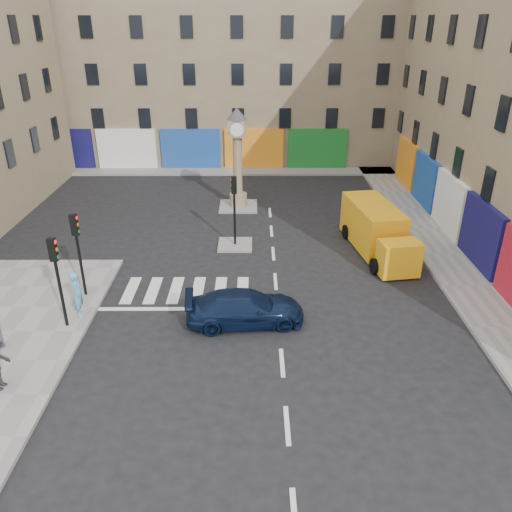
{
  "coord_description": "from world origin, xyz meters",
  "views": [
    {
      "loc": [
        -0.97,
        -16.23,
        11.01
      ],
      "look_at": [
        -0.91,
        2.56,
        2.0
      ],
      "focal_mm": 35.0,
      "sensor_mm": 36.0,
      "label": 1
    }
  ],
  "objects_px": {
    "traffic_light_left_far": "(77,242)",
    "yellow_van": "(377,230)",
    "traffic_light_island": "(234,200)",
    "traffic_light_left_near": "(56,269)",
    "navy_sedan": "(245,308)",
    "pedestrian_blue": "(78,294)",
    "clock_pillar": "(238,152)"
  },
  "relations": [
    {
      "from": "clock_pillar",
      "to": "pedestrian_blue",
      "type": "bearing_deg",
      "value": -114.8
    },
    {
      "from": "traffic_light_island",
      "to": "yellow_van",
      "type": "bearing_deg",
      "value": -5.01
    },
    {
      "from": "traffic_light_island",
      "to": "clock_pillar",
      "type": "distance_m",
      "value": 6.07
    },
    {
      "from": "traffic_light_left_near",
      "to": "navy_sedan",
      "type": "relative_size",
      "value": 0.8
    },
    {
      "from": "navy_sedan",
      "to": "pedestrian_blue",
      "type": "relative_size",
      "value": 2.46
    },
    {
      "from": "traffic_light_left_far",
      "to": "navy_sedan",
      "type": "bearing_deg",
      "value": -16.19
    },
    {
      "from": "traffic_light_left_near",
      "to": "yellow_van",
      "type": "height_order",
      "value": "traffic_light_left_near"
    },
    {
      "from": "clock_pillar",
      "to": "yellow_van",
      "type": "bearing_deg",
      "value": -42.27
    },
    {
      "from": "traffic_light_left_far",
      "to": "navy_sedan",
      "type": "height_order",
      "value": "traffic_light_left_far"
    },
    {
      "from": "traffic_light_left_near",
      "to": "navy_sedan",
      "type": "xyz_separation_m",
      "value": [
        6.95,
        0.38,
        -1.95
      ]
    },
    {
      "from": "traffic_light_left_far",
      "to": "clock_pillar",
      "type": "distance_m",
      "value": 13.05
    },
    {
      "from": "navy_sedan",
      "to": "yellow_van",
      "type": "height_order",
      "value": "yellow_van"
    },
    {
      "from": "navy_sedan",
      "to": "pedestrian_blue",
      "type": "height_order",
      "value": "pedestrian_blue"
    },
    {
      "from": "traffic_light_left_far",
      "to": "traffic_light_island",
      "type": "relative_size",
      "value": 1.0
    },
    {
      "from": "traffic_light_left_far",
      "to": "traffic_light_island",
      "type": "xyz_separation_m",
      "value": [
        6.3,
        5.4,
        -0.03
      ]
    },
    {
      "from": "traffic_light_island",
      "to": "clock_pillar",
      "type": "bearing_deg",
      "value": 90.0
    },
    {
      "from": "pedestrian_blue",
      "to": "traffic_light_island",
      "type": "bearing_deg",
      "value": -51.75
    },
    {
      "from": "traffic_light_left_near",
      "to": "traffic_light_island",
      "type": "bearing_deg",
      "value": 51.07
    },
    {
      "from": "clock_pillar",
      "to": "pedestrian_blue",
      "type": "xyz_separation_m",
      "value": [
        -6.0,
        -12.98,
        -2.45
      ]
    },
    {
      "from": "yellow_van",
      "to": "pedestrian_blue",
      "type": "height_order",
      "value": "yellow_van"
    },
    {
      "from": "pedestrian_blue",
      "to": "traffic_light_left_far",
      "type": "bearing_deg",
      "value": -0.41
    },
    {
      "from": "traffic_light_island",
      "to": "navy_sedan",
      "type": "xyz_separation_m",
      "value": [
        0.65,
        -7.42,
        -1.92
      ]
    },
    {
      "from": "traffic_light_island",
      "to": "traffic_light_left_near",
      "type": "bearing_deg",
      "value": -128.93
    },
    {
      "from": "pedestrian_blue",
      "to": "navy_sedan",
      "type": "bearing_deg",
      "value": -104.8
    },
    {
      "from": "traffic_light_left_near",
      "to": "traffic_light_left_far",
      "type": "distance_m",
      "value": 2.4
    },
    {
      "from": "traffic_light_left_near",
      "to": "pedestrian_blue",
      "type": "distance_m",
      "value": 1.75
    },
    {
      "from": "yellow_van",
      "to": "traffic_light_island",
      "type": "bearing_deg",
      "value": 166.27
    },
    {
      "from": "traffic_light_left_far",
      "to": "yellow_van",
      "type": "xyz_separation_m",
      "value": [
        13.6,
        4.76,
        -1.47
      ]
    },
    {
      "from": "traffic_light_left_far",
      "to": "traffic_light_island",
      "type": "distance_m",
      "value": 8.3
    },
    {
      "from": "traffic_light_left_far",
      "to": "navy_sedan",
      "type": "distance_m",
      "value": 7.5
    },
    {
      "from": "yellow_van",
      "to": "clock_pillar",
      "type": "bearing_deg",
      "value": 129.02
    },
    {
      "from": "traffic_light_left_near",
      "to": "navy_sedan",
      "type": "height_order",
      "value": "traffic_light_left_near"
    }
  ]
}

